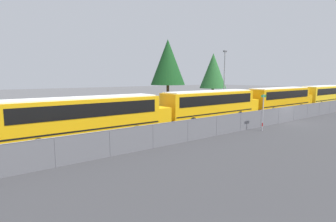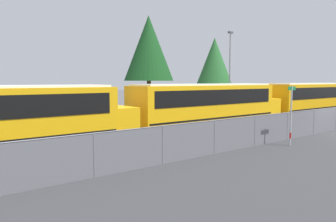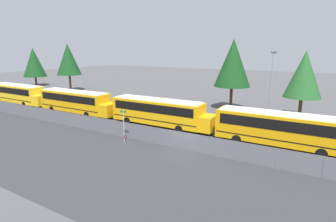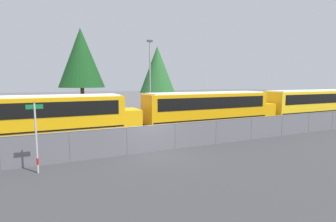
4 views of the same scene
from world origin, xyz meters
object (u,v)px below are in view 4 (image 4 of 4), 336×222
(street_sign, at_px, (36,137))
(light_pole, at_px, (150,77))
(school_bus_4, at_px, (210,107))
(tree_2, at_px, (157,70))
(tree_1, at_px, (81,58))
(school_bus_3, at_px, (41,116))
(school_bus_5, at_px, (312,102))

(street_sign, height_order, light_pole, light_pole)
(school_bus_4, relative_size, street_sign, 4.00)
(school_bus_4, relative_size, tree_2, 1.46)
(street_sign, bearing_deg, tree_1, 76.80)
(school_bus_3, height_order, street_sign, school_bus_3)
(school_bus_5, height_order, tree_1, tree_1)
(school_bus_5, relative_size, tree_2, 1.46)
(school_bus_5, bearing_deg, school_bus_4, 179.35)
(street_sign, bearing_deg, school_bus_5, 12.32)
(school_bus_3, bearing_deg, tree_1, 71.80)
(street_sign, bearing_deg, light_pole, 51.52)
(school_bus_5, distance_m, light_pole, 17.78)
(tree_1, xyz_separation_m, tree_2, (9.49, -0.60, -1.19))
(school_bus_4, distance_m, tree_1, 17.04)
(school_bus_5, bearing_deg, tree_1, 147.87)
(street_sign, relative_size, tree_2, 0.37)
(street_sign, height_order, tree_2, tree_2)
(street_sign, xyz_separation_m, light_pole, (10.99, 13.83, 3.00))
(school_bus_5, xyz_separation_m, street_sign, (-26.62, -5.81, -0.23))
(school_bus_5, distance_m, tree_1, 26.47)
(light_pole, bearing_deg, tree_2, 59.25)
(school_bus_5, distance_m, street_sign, 27.25)
(street_sign, xyz_separation_m, tree_1, (4.61, 19.64, 5.22))
(street_sign, distance_m, tree_1, 20.83)
(school_bus_3, relative_size, tree_2, 1.46)
(light_pole, relative_size, tree_2, 0.98)
(tree_1, bearing_deg, school_bus_5, -32.13)
(light_pole, height_order, tree_2, tree_2)
(school_bus_4, bearing_deg, street_sign, -156.11)
(school_bus_4, bearing_deg, tree_1, 122.92)
(school_bus_4, xyz_separation_m, light_pole, (-2.46, 7.87, 2.77))
(school_bus_3, height_order, school_bus_4, same)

